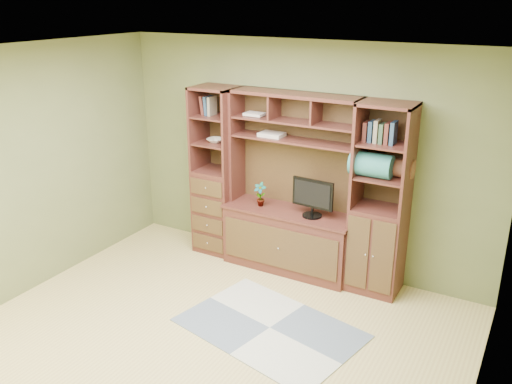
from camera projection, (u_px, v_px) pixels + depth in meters
The scene contains 11 objects.
room at pixel (200, 215), 4.53m from camera, with size 4.60×4.10×2.64m.
center_hutch at pixel (290, 186), 6.05m from camera, with size 1.54×0.53×2.05m, color #4F231B.
left_tower at pixel (217, 172), 6.54m from camera, with size 0.50×0.45×2.05m, color #4F231B.
right_tower at pixel (380, 201), 5.61m from camera, with size 0.55×0.45×2.05m, color #4F231B.
rug at pixel (270, 328), 5.23m from camera, with size 1.66×1.11×0.01m, color #9DA2A2.
monitor at pixel (313, 191), 5.88m from camera, with size 0.48×0.22×0.59m, color black.
orchid at pixel (260, 194), 6.24m from camera, with size 0.15×0.10×0.28m, color #AE543A.
magazines at pixel (272, 134), 6.07m from camera, with size 0.27×0.20×0.04m, color beige.
bowl at pixel (216, 140), 6.41m from camera, with size 0.19×0.19×0.05m, color silver.
blanket_teal at pixel (371, 165), 5.49m from camera, with size 0.43×0.25×0.25m, color #2E7B73.
blanket_red at pixel (397, 167), 5.50m from camera, with size 0.35×0.19×0.19m, color brown.
Camera 1 is at (2.46, -3.42, 3.03)m, focal length 38.00 mm.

